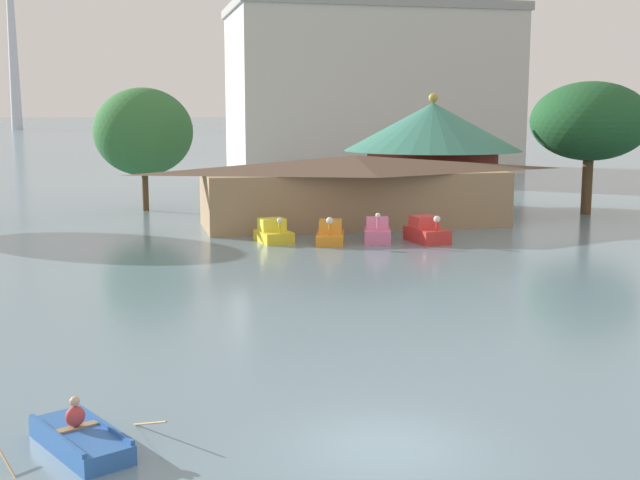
{
  "coord_description": "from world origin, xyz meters",
  "views": [
    {
      "loc": [
        -5.29,
        -16.36,
        7.33
      ],
      "look_at": [
        1.93,
        14.66,
        2.3
      ],
      "focal_mm": 45.97,
      "sensor_mm": 36.0,
      "label": 1
    }
  ],
  "objects_px": {
    "green_roof_pavilion": "(432,148)",
    "pedal_boat_red": "(426,232)",
    "pedal_boat_pink": "(377,232)",
    "shoreline_tree_mid": "(143,132)",
    "pedal_boat_orange": "(330,234)",
    "rowboat_with_rower": "(80,439)",
    "pedal_boat_yellow": "(273,233)",
    "boathouse": "(354,189)",
    "background_building_block": "(369,90)",
    "shoreline_tree_right": "(590,121)"
  },
  "relations": [
    {
      "from": "green_roof_pavilion",
      "to": "pedal_boat_red",
      "type": "bearing_deg",
      "value": -111.71
    },
    {
      "from": "pedal_boat_pink",
      "to": "shoreline_tree_mid",
      "type": "bearing_deg",
      "value": -130.15
    },
    {
      "from": "pedal_boat_orange",
      "to": "pedal_boat_red",
      "type": "bearing_deg",
      "value": 95.55
    },
    {
      "from": "rowboat_with_rower",
      "to": "pedal_boat_yellow",
      "type": "bearing_deg",
      "value": 135.14
    },
    {
      "from": "pedal_boat_yellow",
      "to": "rowboat_with_rower",
      "type": "bearing_deg",
      "value": -28.67
    },
    {
      "from": "rowboat_with_rower",
      "to": "pedal_boat_pink",
      "type": "bearing_deg",
      "value": 123.85
    },
    {
      "from": "boathouse",
      "to": "background_building_block",
      "type": "xyz_separation_m",
      "value": [
        14.98,
        47.24,
        7.57
      ]
    },
    {
      "from": "pedal_boat_pink",
      "to": "shoreline_tree_mid",
      "type": "xyz_separation_m",
      "value": [
        -12.42,
        18.09,
        5.26
      ]
    },
    {
      "from": "rowboat_with_rower",
      "to": "boathouse",
      "type": "height_order",
      "value": "boathouse"
    },
    {
      "from": "shoreline_tree_mid",
      "to": "background_building_block",
      "type": "xyz_separation_m",
      "value": [
        27.95,
        36.07,
        4.11
      ]
    },
    {
      "from": "pedal_boat_red",
      "to": "shoreline_tree_right",
      "type": "distance_m",
      "value": 19.21
    },
    {
      "from": "rowboat_with_rower",
      "to": "pedal_boat_red",
      "type": "distance_m",
      "value": 30.96
    },
    {
      "from": "shoreline_tree_mid",
      "to": "pedal_boat_red",
      "type": "bearing_deg",
      "value": -50.89
    },
    {
      "from": "shoreline_tree_right",
      "to": "background_building_block",
      "type": "distance_m",
      "value": 45.55
    },
    {
      "from": "background_building_block",
      "to": "shoreline_tree_right",
      "type": "bearing_deg",
      "value": -86.41
    },
    {
      "from": "pedal_boat_pink",
      "to": "background_building_block",
      "type": "height_order",
      "value": "background_building_block"
    },
    {
      "from": "boathouse",
      "to": "green_roof_pavilion",
      "type": "relative_size",
      "value": 1.57
    },
    {
      "from": "rowboat_with_rower",
      "to": "shoreline_tree_right",
      "type": "distance_m",
      "value": 48.56
    },
    {
      "from": "pedal_boat_red",
      "to": "boathouse",
      "type": "bearing_deg",
      "value": -170.98
    },
    {
      "from": "pedal_boat_red",
      "to": "shoreline_tree_mid",
      "type": "relative_size",
      "value": 0.34
    },
    {
      "from": "green_roof_pavilion",
      "to": "rowboat_with_rower",
      "type": "bearing_deg",
      "value": -120.12
    },
    {
      "from": "pedal_boat_yellow",
      "to": "shoreline_tree_right",
      "type": "relative_size",
      "value": 0.28
    },
    {
      "from": "pedal_boat_yellow",
      "to": "shoreline_tree_right",
      "type": "xyz_separation_m",
      "value": [
        24.1,
        7.42,
        6.09
      ]
    },
    {
      "from": "pedal_boat_pink",
      "to": "shoreline_tree_right",
      "type": "distance_m",
      "value": 21.27
    },
    {
      "from": "rowboat_with_rower",
      "to": "background_building_block",
      "type": "relative_size",
      "value": 0.11
    },
    {
      "from": "pedal_boat_orange",
      "to": "boathouse",
      "type": "relative_size",
      "value": 0.16
    },
    {
      "from": "rowboat_with_rower",
      "to": "green_roof_pavilion",
      "type": "distance_m",
      "value": 46.85
    },
    {
      "from": "boathouse",
      "to": "shoreline_tree_right",
      "type": "relative_size",
      "value": 2.21
    },
    {
      "from": "rowboat_with_rower",
      "to": "green_roof_pavilion",
      "type": "relative_size",
      "value": 0.29
    },
    {
      "from": "pedal_boat_pink",
      "to": "green_roof_pavilion",
      "type": "height_order",
      "value": "green_roof_pavilion"
    },
    {
      "from": "background_building_block",
      "to": "pedal_boat_orange",
      "type": "bearing_deg",
      "value": -108.67
    },
    {
      "from": "green_roof_pavilion",
      "to": "shoreline_tree_mid",
      "type": "xyz_separation_m",
      "value": [
        -21.05,
        3.82,
        1.24
      ]
    },
    {
      "from": "green_roof_pavilion",
      "to": "shoreline_tree_right",
      "type": "height_order",
      "value": "shoreline_tree_right"
    },
    {
      "from": "rowboat_with_rower",
      "to": "pedal_boat_red",
      "type": "bearing_deg",
      "value": 118.94
    },
    {
      "from": "shoreline_tree_mid",
      "to": "boathouse",
      "type": "bearing_deg",
      "value": -40.72
    },
    {
      "from": "green_roof_pavilion",
      "to": "shoreline_tree_mid",
      "type": "relative_size",
      "value": 1.47
    },
    {
      "from": "pedal_boat_red",
      "to": "boathouse",
      "type": "xyz_separation_m",
      "value": [
        -2.18,
        7.47,
        1.77
      ]
    },
    {
      "from": "pedal_boat_orange",
      "to": "green_roof_pavilion",
      "type": "xyz_separation_m",
      "value": [
        11.27,
        13.87,
        4.08
      ]
    },
    {
      "from": "green_roof_pavilion",
      "to": "boathouse",
      "type": "bearing_deg",
      "value": -137.72
    },
    {
      "from": "pedal_boat_pink",
      "to": "pedal_boat_red",
      "type": "height_order",
      "value": "pedal_boat_pink"
    },
    {
      "from": "pedal_boat_red",
      "to": "shoreline_tree_right",
      "type": "xyz_separation_m",
      "value": [
        15.65,
        9.37,
        6.02
      ]
    },
    {
      "from": "pedal_boat_pink",
      "to": "boathouse",
      "type": "xyz_separation_m",
      "value": [
        0.55,
        6.92,
        1.8
      ]
    },
    {
      "from": "boathouse",
      "to": "shoreline_tree_mid",
      "type": "xyz_separation_m",
      "value": [
        -12.97,
        11.17,
        3.47
      ]
    },
    {
      "from": "pedal_boat_pink",
      "to": "boathouse",
      "type": "distance_m",
      "value": 7.17
    },
    {
      "from": "pedal_boat_red",
      "to": "shoreline_tree_mid",
      "type": "bearing_deg",
      "value": -148.14
    },
    {
      "from": "green_roof_pavilion",
      "to": "shoreline_tree_right",
      "type": "distance_m",
      "value": 11.35
    },
    {
      "from": "pedal_boat_orange",
      "to": "pedal_boat_red",
      "type": "xyz_separation_m",
      "value": [
        5.37,
        -0.94,
        0.09
      ]
    },
    {
      "from": "rowboat_with_rower",
      "to": "pedal_boat_pink",
      "type": "relative_size",
      "value": 1.47
    },
    {
      "from": "pedal_boat_orange",
      "to": "pedal_boat_yellow",
      "type": "bearing_deg",
      "value": -92.52
    },
    {
      "from": "pedal_boat_red",
      "to": "green_roof_pavilion",
      "type": "height_order",
      "value": "green_roof_pavilion"
    }
  ]
}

